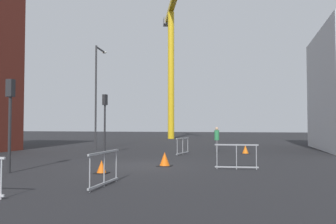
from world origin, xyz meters
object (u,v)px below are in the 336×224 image
Objects in this scene: traffic_light_near at (105,114)px; traffic_cone_on_verge at (165,160)px; traffic_light_far at (10,109)px; pedestrian_walking at (217,137)px; traffic_cone_striped at (245,150)px; construction_crane at (171,45)px; traffic_cone_by_barrier at (102,167)px; streetlamp_tall at (97,88)px.

traffic_light_near reaches higher than traffic_cone_on_verge.
traffic_light_far reaches higher than pedestrian_walking.
traffic_cone_on_verge is (5.41, -5.42, -2.34)m from traffic_light_near.
traffic_light_far is 6.54× the size of traffic_cone_striped.
traffic_cone_on_verge reaches higher than traffic_cone_striped.
construction_crane is 28.25m from traffic_cone_striped.
traffic_cone_on_verge reaches higher than traffic_cone_by_barrier.
traffic_light_far is 5.76× the size of traffic_cone_on_verge.
construction_crane is 36.08m from traffic_light_far.
traffic_cone_striped is 8.64m from traffic_cone_on_verge.
traffic_cone_on_verge is at bearing 33.77° from traffic_light_far.
construction_crane reaches higher than traffic_light_near.
streetlamp_tall reaches higher than traffic_cone_on_verge.
streetlamp_tall is 13.84m from traffic_cone_by_barrier.
traffic_cone_on_verge is (6.72, -30.82, -12.85)m from construction_crane.
streetlamp_tall reaches higher than traffic_light_far.
traffic_cone_on_verge is (-1.58, -8.93, -0.73)m from pedestrian_walking.
construction_crane reaches higher than traffic_cone_by_barrier.
traffic_cone_striped is (8.97, 2.45, -2.37)m from traffic_light_near.
streetlamp_tall is 4.62m from traffic_light_near.
traffic_light_near is at bearing -87.05° from construction_crane.
streetlamp_tall reaches higher than pedestrian_walking.
traffic_cone_striped reaches higher than traffic_cone_by_barrier.
pedestrian_walking is (6.99, 3.51, -1.61)m from traffic_light_near.
pedestrian_walking is at bearing 79.96° from traffic_cone_on_verge.
traffic_light_far is 14.79m from traffic_cone_striped.
traffic_light_near is 8.00m from traffic_cone_on_verge.
traffic_light_far is 0.95× the size of traffic_light_near.
traffic_light_near is at bearing -153.32° from pedestrian_walking.
traffic_light_near is 6.88× the size of traffic_cone_striped.
traffic_light_near is (1.31, -25.40, -10.51)m from construction_crane.
traffic_cone_striped is 12.02m from traffic_cone_by_barrier.
traffic_light_far reaches higher than traffic_cone_on_verge.
streetlamp_tall reaches higher than traffic_light_near.
traffic_light_far is 6.91m from traffic_cone_on_verge.
traffic_light_near is 7.60× the size of traffic_cone_by_barrier.
construction_crane is 36.92× the size of traffic_cone_by_barrier.
traffic_cone_by_barrier is at bearing -106.20° from pedestrian_walking.
construction_crane is 29.45× the size of traffic_cone_on_verge.
streetlamp_tall is (-0.90, -21.94, -8.40)m from construction_crane.
streetlamp_tall is 15.59× the size of traffic_cone_by_barrier.
streetlamp_tall is 12.43× the size of traffic_cone_on_verge.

